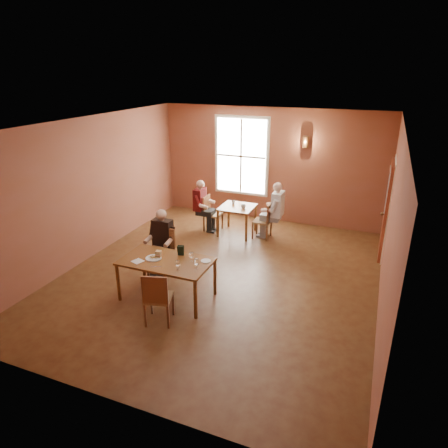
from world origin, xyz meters
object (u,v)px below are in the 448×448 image
at_px(second_table, 237,220).
at_px(diner_white, 264,212).
at_px(chair_diner_maroon, 213,213).
at_px(diner_main, 160,248).
at_px(chair_diner_white, 262,220).
at_px(chair_diner_main, 161,254).
at_px(main_table, 167,279).
at_px(diner_maroon, 212,206).
at_px(chair_empty, 159,296).

height_order(second_table, diner_white, diner_white).
bearing_deg(chair_diner_maroon, diner_main, 0.18).
height_order(chair_diner_white, chair_diner_maroon, chair_diner_maroon).
distance_m(chair_diner_main, chair_diner_maroon, 2.64).
xyz_separation_m(main_table, diner_maroon, (-0.54, 3.29, 0.26)).
height_order(diner_white, chair_diner_maroon, diner_white).
bearing_deg(chair_diner_maroon, chair_diner_white, 90.00).
xyz_separation_m(chair_diner_main, diner_white, (1.32, 2.64, 0.19)).
distance_m(chair_diner_main, chair_empty, 1.53).
bearing_deg(diner_main, diner_white, -116.37).
height_order(main_table, second_table, main_table).
distance_m(chair_empty, chair_diner_maroon, 4.05).
height_order(second_table, chair_diner_maroon, chair_diner_maroon).
bearing_deg(diner_main, diner_maroon, -89.18).
relative_size(diner_main, chair_empty, 1.38).
relative_size(main_table, diner_white, 1.17).
xyz_separation_m(diner_main, chair_diner_white, (1.29, 2.67, -0.19)).
xyz_separation_m(main_table, diner_white, (0.82, 3.29, 0.31)).
bearing_deg(diner_white, chair_diner_maroon, 90.00).
xyz_separation_m(second_table, diner_white, (0.68, 0.00, 0.32)).
xyz_separation_m(main_table, chair_diner_main, (-0.50, 0.65, 0.11)).
xyz_separation_m(chair_empty, diner_maroon, (-0.78, 3.98, 0.17)).
distance_m(main_table, chair_empty, 0.74).
bearing_deg(chair_diner_main, chair_diner_maroon, -89.82).
bearing_deg(chair_empty, second_table, 75.07).
distance_m(chair_diner_main, chair_diner_white, 2.94).
bearing_deg(diner_white, diner_maroon, 90.00).
bearing_deg(diner_white, diner_main, 153.63).
xyz_separation_m(diner_main, chair_empty, (0.74, -1.31, -0.18)).
xyz_separation_m(chair_empty, diner_white, (0.58, 3.98, 0.22)).
distance_m(chair_diner_main, diner_white, 2.96).
bearing_deg(chair_diner_white, diner_main, 154.15).
relative_size(chair_empty, diner_white, 0.68).
distance_m(chair_empty, diner_maroon, 4.06).
bearing_deg(chair_empty, chair_diner_maroon, 84.30).
bearing_deg(chair_diner_white, second_table, 90.00).
xyz_separation_m(main_table, second_table, (0.14, 3.29, -0.01)).
xyz_separation_m(main_table, diner_main, (-0.50, 0.62, 0.27)).
height_order(diner_main, chair_diner_white, diner_main).
distance_m(main_table, chair_diner_white, 3.38).
relative_size(chair_diner_main, second_table, 1.19).
bearing_deg(chair_diner_main, diner_main, 90.00).
xyz_separation_m(chair_diner_white, diner_white, (0.03, 0.00, 0.23)).
height_order(main_table, chair_empty, chair_empty).
relative_size(chair_diner_main, diner_main, 0.76).
height_order(chair_diner_main, diner_white, diner_white).
height_order(diner_main, chair_diner_maroon, diner_main).
bearing_deg(diner_main, chair_diner_main, -90.00).
relative_size(chair_diner_white, diner_white, 0.66).
bearing_deg(chair_diner_maroon, main_table, 8.79).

